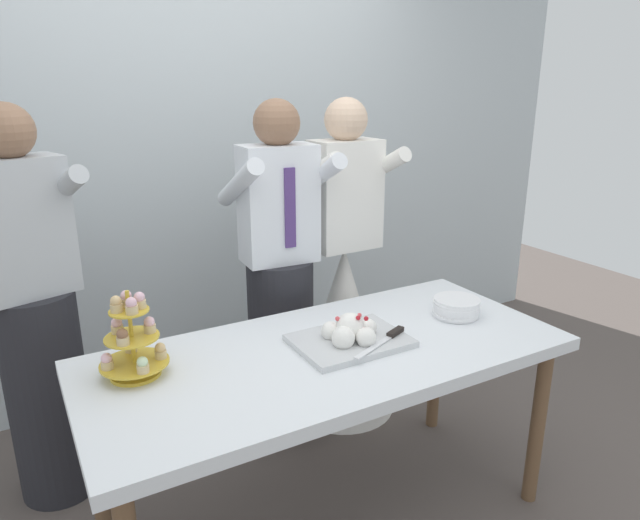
{
  "coord_description": "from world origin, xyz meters",
  "views": [
    {
      "loc": [
        -0.98,
        -1.65,
        1.72
      ],
      "look_at": [
        0.05,
        0.15,
        1.07
      ],
      "focal_mm": 31.87,
      "sensor_mm": 36.0,
      "label": 1
    }
  ],
  "objects_px": {
    "dessert_table": "(329,367)",
    "plate_stack": "(456,307)",
    "main_cake_tray": "(350,335)",
    "person_groom": "(280,295)",
    "person_bride": "(343,309)",
    "cupcake_stand": "(133,342)",
    "person_guest": "(38,333)"
  },
  "relations": [
    {
      "from": "cupcake_stand",
      "to": "person_bride",
      "type": "relative_size",
      "value": 0.18
    },
    {
      "from": "dessert_table",
      "to": "person_groom",
      "type": "relative_size",
      "value": 1.08
    },
    {
      "from": "main_cake_tray",
      "to": "plate_stack",
      "type": "distance_m",
      "value": 0.54
    },
    {
      "from": "person_groom",
      "to": "person_bride",
      "type": "height_order",
      "value": "same"
    },
    {
      "from": "person_bride",
      "to": "cupcake_stand",
      "type": "bearing_deg",
      "value": -154.84
    },
    {
      "from": "main_cake_tray",
      "to": "person_bride",
      "type": "bearing_deg",
      "value": 59.79
    },
    {
      "from": "person_groom",
      "to": "person_guest",
      "type": "height_order",
      "value": "same"
    },
    {
      "from": "cupcake_stand",
      "to": "main_cake_tray",
      "type": "bearing_deg",
      "value": -11.82
    },
    {
      "from": "dessert_table",
      "to": "cupcake_stand",
      "type": "height_order",
      "value": "cupcake_stand"
    },
    {
      "from": "cupcake_stand",
      "to": "person_groom",
      "type": "distance_m",
      "value": 0.95
    },
    {
      "from": "plate_stack",
      "to": "person_bride",
      "type": "height_order",
      "value": "person_bride"
    },
    {
      "from": "main_cake_tray",
      "to": "person_guest",
      "type": "relative_size",
      "value": 0.26
    },
    {
      "from": "dessert_table",
      "to": "cupcake_stand",
      "type": "distance_m",
      "value": 0.72
    },
    {
      "from": "person_groom",
      "to": "person_bride",
      "type": "relative_size",
      "value": 1.0
    },
    {
      "from": "dessert_table",
      "to": "plate_stack",
      "type": "xyz_separation_m",
      "value": [
        0.63,
        0.01,
        0.11
      ]
    },
    {
      "from": "plate_stack",
      "to": "person_groom",
      "type": "distance_m",
      "value": 0.84
    },
    {
      "from": "person_groom",
      "to": "person_bride",
      "type": "xyz_separation_m",
      "value": [
        0.38,
        0.04,
        -0.16
      ]
    },
    {
      "from": "person_guest",
      "to": "plate_stack",
      "type": "bearing_deg",
      "value": -25.67
    },
    {
      "from": "cupcake_stand",
      "to": "plate_stack",
      "type": "xyz_separation_m",
      "value": [
        1.3,
        -0.15,
        -0.08
      ]
    },
    {
      "from": "cupcake_stand",
      "to": "person_groom",
      "type": "xyz_separation_m",
      "value": [
        0.79,
        0.51,
        -0.15
      ]
    },
    {
      "from": "dessert_table",
      "to": "person_bride",
      "type": "distance_m",
      "value": 0.88
    },
    {
      "from": "plate_stack",
      "to": "person_groom",
      "type": "relative_size",
      "value": 0.12
    },
    {
      "from": "dessert_table",
      "to": "plate_stack",
      "type": "bearing_deg",
      "value": 0.64
    },
    {
      "from": "main_cake_tray",
      "to": "person_groom",
      "type": "relative_size",
      "value": 0.26
    },
    {
      "from": "main_cake_tray",
      "to": "person_guest",
      "type": "distance_m",
      "value": 1.28
    },
    {
      "from": "dessert_table",
      "to": "cupcake_stand",
      "type": "xyz_separation_m",
      "value": [
        -0.67,
        0.16,
        0.2
      ]
    },
    {
      "from": "main_cake_tray",
      "to": "person_bride",
      "type": "relative_size",
      "value": 0.26
    },
    {
      "from": "person_groom",
      "to": "person_guest",
      "type": "bearing_deg",
      "value": 175.22
    },
    {
      "from": "dessert_table",
      "to": "cupcake_stand",
      "type": "bearing_deg",
      "value": 166.92
    },
    {
      "from": "plate_stack",
      "to": "person_bride",
      "type": "xyz_separation_m",
      "value": [
        -0.12,
        0.7,
        -0.23
      ]
    },
    {
      "from": "cupcake_stand",
      "to": "person_guest",
      "type": "distance_m",
      "value": 0.67
    },
    {
      "from": "dessert_table",
      "to": "plate_stack",
      "type": "distance_m",
      "value": 0.64
    }
  ]
}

